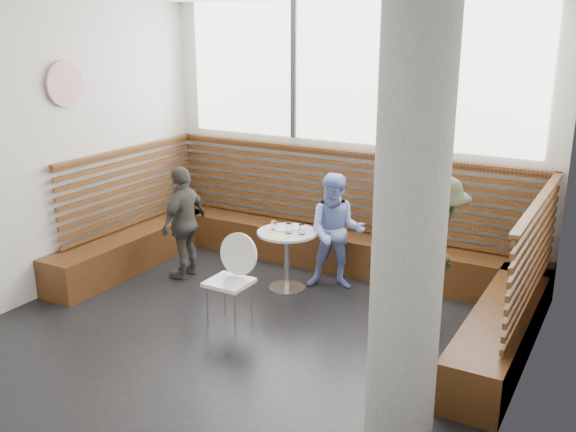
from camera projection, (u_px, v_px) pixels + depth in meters
The scene contains 15 objects.
room at pixel (233, 179), 5.70m from camera, with size 5.00×5.00×3.20m.
booth at pixel (320, 248), 7.52m from camera, with size 5.00×2.50×1.44m.
concrete_column at pixel (409, 229), 4.33m from camera, with size 0.50×0.50×3.20m, color gray.
wall_art at pixel (65, 84), 6.99m from camera, with size 0.50×0.50×0.03m, color white.
cafe_table at pixel (287, 248), 7.25m from camera, with size 0.67×0.67×0.69m.
cafe_chair at pixel (233, 272), 6.45m from camera, with size 0.44×0.43×0.91m.
adult_man at pixel (435, 257), 6.09m from camera, with size 1.03×0.59×1.60m, color #40462F.
child_back at pixel (336, 232), 7.24m from camera, with size 0.65×0.51×1.35m, color #859BE7.
child_left at pixel (184, 222), 7.58m from camera, with size 0.79×0.33×1.35m, color #464440.
plate_near at pixel (283, 229), 7.27m from camera, with size 0.22×0.22×0.02m, color white.
plate_far at pixel (297, 228), 7.30m from camera, with size 0.19×0.19×0.01m, color white.
glass_left at pixel (274, 225), 7.24m from camera, with size 0.06×0.06×0.10m, color white.
glass_mid at pixel (289, 228), 7.12m from camera, with size 0.07×0.07×0.11m, color white.
glass_right at pixel (302, 229), 7.08m from camera, with size 0.07×0.07×0.11m, color white.
menu_card at pixel (278, 236), 7.02m from camera, with size 0.22×0.15×0.00m, color #A5C64C.
Camera 1 is at (3.16, -4.59, 2.93)m, focal length 40.00 mm.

